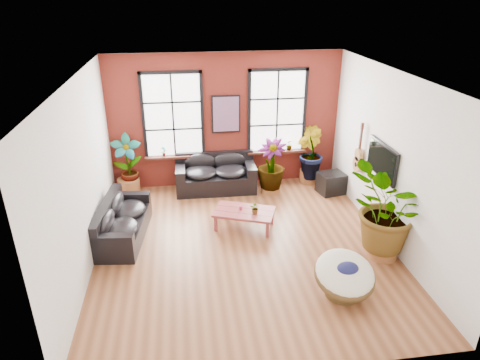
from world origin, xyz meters
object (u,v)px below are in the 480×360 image
object	(u,v)px
papasan_chair	(345,275)
sofa_back	(215,174)
sofa_left	(120,222)
coffee_table	(244,213)

from	to	relation	value
papasan_chair	sofa_back	bearing A→B (deg)	106.41
sofa_back	sofa_left	xyz separation A→B (m)	(-2.22, -2.16, -0.06)
sofa_left	papasan_chair	bearing A→B (deg)	-114.74
coffee_table	sofa_left	bearing A→B (deg)	-157.93
sofa_back	papasan_chair	xyz separation A→B (m)	(1.82, -4.64, -0.02)
sofa_back	sofa_left	distance (m)	3.10
sofa_back	sofa_left	world-z (taller)	sofa_back
coffee_table	papasan_chair	world-z (taller)	papasan_chair
sofa_left	coffee_table	xyz separation A→B (m)	(2.68, 0.03, 0.00)
sofa_back	coffee_table	bearing A→B (deg)	-76.85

